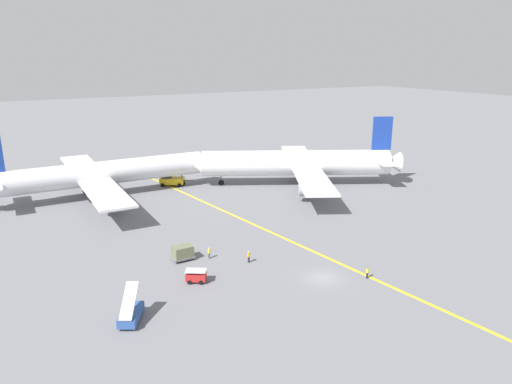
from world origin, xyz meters
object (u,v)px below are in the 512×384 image
Objects in this scene: gse_container_dolly_flat at (183,252)px; ground_crew_marshaller_foreground at (209,253)px; ground_crew_ramp_agent_by_cones at (249,257)px; ground_crew_wing_walker_right at (367,272)px; gse_stair_truck_yellow at (131,313)px; airliner_being_pushed at (297,163)px; gse_baggage_cart_trailing at (196,276)px; airliner_at_gate_left at (100,174)px; pushback_tug at (171,180)px.

gse_container_dolly_flat is 3.82m from ground_crew_marshaller_foreground.
ground_crew_ramp_agent_by_cones reaches higher than ground_crew_wing_walker_right.
gse_stair_truck_yellow is 2.82× the size of ground_crew_ramp_agent_by_cones.
gse_baggage_cart_trailing is (-39.20, -33.65, -4.20)m from airliner_being_pushed.
airliner_being_pushed is 46.38m from gse_container_dolly_flat.
gse_stair_truck_yellow is 1.56× the size of gse_baggage_cart_trailing.
gse_container_dolly_flat is 1.03× the size of gse_baggage_cart_trailing.
airliner_at_gate_left is 40.95m from ground_crew_marshaller_foreground.
airliner_at_gate_left is 15.05× the size of gse_container_dolly_flat.
pushback_tug reaches higher than ground_crew_wing_walker_right.
airliner_at_gate_left is at bearing 81.27° from gse_stair_truck_yellow.
airliner_being_pushed is at bearing -28.17° from pushback_tug.
airliner_at_gate_left is 10.00× the size of gse_stair_truck_yellow.
ground_crew_marshaller_foreground is (-9.16, -41.22, -0.41)m from pushback_tug.
gse_stair_truck_yellow is at bearing -114.40° from pushback_tug.
pushback_tug is at bearing 96.57° from ground_crew_wing_walker_right.
pushback_tug is 58.02m from ground_crew_wing_walker_right.
gse_stair_truck_yellow is 3.00× the size of ground_crew_wing_walker_right.
ground_crew_marshaller_foreground is at bearing 37.55° from gse_stair_truck_yellow.
ground_crew_ramp_agent_by_cones is 1.02× the size of ground_crew_marshaller_foreground.
pushback_tug is 41.73m from gse_container_dolly_flat.
gse_stair_truck_yellow is at bearing -141.74° from airliner_being_pushed.
airliner_at_gate_left is 28.21× the size of ground_crew_ramp_agent_by_cones.
ground_crew_wing_walker_right is 22.78m from ground_crew_marshaller_foreground.
gse_stair_truck_yellow is at bearing -131.18° from gse_container_dolly_flat.
gse_container_dolly_flat is at bearing 48.82° from gse_stair_truck_yellow.
pushback_tug is at bearing 65.60° from gse_stair_truck_yellow.
airliner_being_pushed is at bearing 38.56° from ground_crew_marshaller_foreground.
airliner_being_pushed reaches higher than pushback_tug.
gse_container_dolly_flat is 0.66× the size of gse_stair_truck_yellow.
ground_crew_wing_walker_right is at bearing -42.79° from gse_container_dolly_flat.
airliner_at_gate_left is at bearing 163.05° from airliner_being_pushed.
gse_stair_truck_yellow reaches higher than gse_container_dolly_flat.
pushback_tug is 4.62× the size of ground_crew_ramp_agent_by_cones.
airliner_at_gate_left is at bearing 94.77° from gse_container_dolly_flat.
gse_baggage_cart_trailing is at bearing 153.07° from ground_crew_wing_walker_right.
airliner_being_pushed reaches higher than ground_crew_ramp_agent_by_cones.
gse_stair_truck_yellow is at bearing -98.73° from airliner_at_gate_left.
gse_stair_truck_yellow reaches higher than ground_crew_marshaller_foreground.
airliner_at_gate_left reaches higher than gse_container_dolly_flat.
pushback_tug is 4.71× the size of ground_crew_marshaller_foreground.
ground_crew_wing_walker_right is at bearing -46.10° from ground_crew_marshaller_foreground.
ground_crew_ramp_agent_by_cones is (19.07, 7.14, -0.12)m from gse_stair_truck_yellow.
gse_stair_truck_yellow is 18.49m from ground_crew_marshaller_foreground.
airliner_at_gate_left is at bearing 111.72° from ground_crew_wing_walker_right.
gse_stair_truck_yellow is (-11.14, -12.73, -0.15)m from gse_container_dolly_flat.
gse_container_dolly_flat is (-38.13, -26.12, -3.88)m from airliner_being_pushed.
ground_crew_marshaller_foreground is (-4.41, 4.13, -0.02)m from ground_crew_ramp_agent_by_cones.
gse_baggage_cart_trailing is at bearing 27.34° from gse_stair_truck_yellow.
gse_baggage_cart_trailing is at bearing -98.08° from gse_container_dolly_flat.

